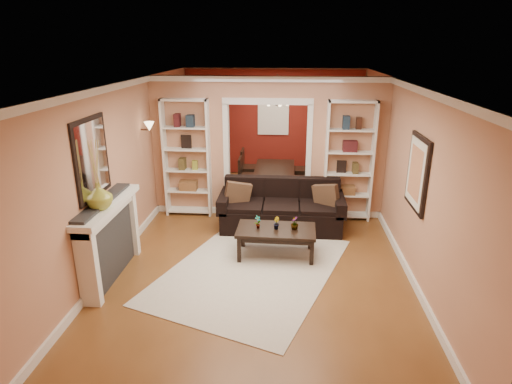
# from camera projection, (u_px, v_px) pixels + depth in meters

# --- Properties ---
(floor) EXTENTS (8.00, 8.00, 0.00)m
(floor) POSITION_uv_depth(u_px,v_px,m) (263.00, 238.00, 7.59)
(floor) COLOR brown
(floor) RESTS_ON ground
(ceiling) EXTENTS (8.00, 8.00, 0.00)m
(ceiling) POSITION_uv_depth(u_px,v_px,m) (264.00, 81.00, 6.70)
(ceiling) COLOR white
(ceiling) RESTS_ON ground
(wall_back) EXTENTS (8.00, 0.00, 8.00)m
(wall_back) POSITION_uv_depth(u_px,v_px,m) (273.00, 123.00, 10.91)
(wall_back) COLOR tan
(wall_back) RESTS_ON ground
(wall_front) EXTENTS (8.00, 0.00, 8.00)m
(wall_front) POSITION_uv_depth(u_px,v_px,m) (232.00, 299.00, 3.38)
(wall_front) COLOR tan
(wall_front) RESTS_ON ground
(wall_left) EXTENTS (0.00, 8.00, 8.00)m
(wall_left) POSITION_uv_depth(u_px,v_px,m) (132.00, 162.00, 7.31)
(wall_left) COLOR tan
(wall_left) RESTS_ON ground
(wall_right) EXTENTS (0.00, 8.00, 8.00)m
(wall_right) POSITION_uv_depth(u_px,v_px,m) (401.00, 167.00, 6.98)
(wall_right) COLOR tan
(wall_right) RESTS_ON ground
(partition_wall) EXTENTS (4.50, 0.15, 2.70)m
(partition_wall) POSITION_uv_depth(u_px,v_px,m) (267.00, 148.00, 8.27)
(partition_wall) COLOR tan
(partition_wall) RESTS_ON floor
(red_back_panel) EXTENTS (4.44, 0.04, 2.64)m
(red_back_panel) POSITION_uv_depth(u_px,v_px,m) (273.00, 124.00, 10.89)
(red_back_panel) COLOR maroon
(red_back_panel) RESTS_ON floor
(dining_window) EXTENTS (0.78, 0.03, 0.98)m
(dining_window) POSITION_uv_depth(u_px,v_px,m) (273.00, 115.00, 10.78)
(dining_window) COLOR #8CA5CC
(dining_window) RESTS_ON wall_back
(area_rug) EXTENTS (3.22, 3.75, 0.01)m
(area_rug) POSITION_uv_depth(u_px,v_px,m) (252.00, 269.00, 6.51)
(area_rug) COLOR beige
(area_rug) RESTS_ON floor
(sofa) EXTENTS (2.27, 0.98, 0.89)m
(sofa) POSITION_uv_depth(u_px,v_px,m) (281.00, 206.00, 7.84)
(sofa) COLOR black
(sofa) RESTS_ON floor
(pillow_left) EXTENTS (0.48, 0.28, 0.46)m
(pillow_left) POSITION_uv_depth(u_px,v_px,m) (237.00, 194.00, 7.81)
(pillow_left) COLOR brown
(pillow_left) RESTS_ON sofa
(pillow_right) EXTENTS (0.46, 0.36, 0.46)m
(pillow_right) POSITION_uv_depth(u_px,v_px,m) (326.00, 196.00, 7.69)
(pillow_right) COLOR brown
(pillow_right) RESTS_ON sofa
(coffee_table) EXTENTS (1.26, 0.71, 0.47)m
(coffee_table) POSITION_uv_depth(u_px,v_px,m) (276.00, 242.00, 6.88)
(coffee_table) COLOR black
(coffee_table) RESTS_ON floor
(plant_left) EXTENTS (0.13, 0.14, 0.21)m
(plant_left) POSITION_uv_depth(u_px,v_px,m) (258.00, 222.00, 6.79)
(plant_left) COLOR #336626
(plant_left) RESTS_ON coffee_table
(plant_center) EXTENTS (0.11, 0.13, 0.20)m
(plant_center) POSITION_uv_depth(u_px,v_px,m) (276.00, 223.00, 6.77)
(plant_center) COLOR #336626
(plant_center) RESTS_ON coffee_table
(plant_right) EXTENTS (0.12, 0.12, 0.22)m
(plant_right) POSITION_uv_depth(u_px,v_px,m) (295.00, 223.00, 6.74)
(plant_right) COLOR #336626
(plant_right) RESTS_ON coffee_table
(bookshelf_left) EXTENTS (0.90, 0.30, 2.30)m
(bookshelf_left) POSITION_uv_depth(u_px,v_px,m) (187.00, 159.00, 8.29)
(bookshelf_left) COLOR white
(bookshelf_left) RESTS_ON floor
(bookshelf_right) EXTENTS (0.90, 0.30, 2.30)m
(bookshelf_right) POSITION_uv_depth(u_px,v_px,m) (349.00, 162.00, 8.06)
(bookshelf_right) COLOR white
(bookshelf_right) RESTS_ON floor
(fireplace) EXTENTS (0.32, 1.70, 1.16)m
(fireplace) POSITION_uv_depth(u_px,v_px,m) (112.00, 241.00, 6.14)
(fireplace) COLOR white
(fireplace) RESTS_ON floor
(vase) EXTENTS (0.42, 0.42, 0.36)m
(vase) POSITION_uv_depth(u_px,v_px,m) (99.00, 196.00, 5.69)
(vase) COLOR olive
(vase) RESTS_ON fireplace
(mirror) EXTENTS (0.03, 0.95, 1.10)m
(mirror) POSITION_uv_depth(u_px,v_px,m) (92.00, 158.00, 5.75)
(mirror) COLOR silver
(mirror) RESTS_ON wall_left
(wall_sconce) EXTENTS (0.18, 0.18, 0.22)m
(wall_sconce) POSITION_uv_depth(u_px,v_px,m) (146.00, 128.00, 7.66)
(wall_sconce) COLOR #FFE0A5
(wall_sconce) RESTS_ON wall_left
(framed_art) EXTENTS (0.04, 0.85, 1.05)m
(framed_art) POSITION_uv_depth(u_px,v_px,m) (417.00, 173.00, 5.97)
(framed_art) COLOR black
(framed_art) RESTS_ON wall_right
(dining_table) EXTENTS (1.62, 0.90, 0.57)m
(dining_table) POSITION_uv_depth(u_px,v_px,m) (276.00, 180.00, 9.86)
(dining_table) COLOR black
(dining_table) RESTS_ON floor
(dining_chair_nw) EXTENTS (0.58, 0.58, 0.90)m
(dining_chair_nw) POSITION_uv_depth(u_px,v_px,m) (251.00, 176.00, 9.57)
(dining_chair_nw) COLOR black
(dining_chair_nw) RESTS_ON floor
(dining_chair_ne) EXTENTS (0.54, 0.54, 0.83)m
(dining_chair_ne) POSITION_uv_depth(u_px,v_px,m) (300.00, 179.00, 9.50)
(dining_chair_ne) COLOR black
(dining_chair_ne) RESTS_ON floor
(dining_chair_sw) EXTENTS (0.49, 0.49, 0.95)m
(dining_chair_sw) POSITION_uv_depth(u_px,v_px,m) (253.00, 168.00, 10.12)
(dining_chair_sw) COLOR black
(dining_chair_sw) RESTS_ON floor
(dining_chair_se) EXTENTS (0.52, 0.52, 0.91)m
(dining_chair_se) POSITION_uv_depth(u_px,v_px,m) (300.00, 170.00, 10.05)
(dining_chair_se) COLOR black
(dining_chair_se) RESTS_ON floor
(chandelier) EXTENTS (0.50, 0.50, 0.30)m
(chandelier) POSITION_uv_depth(u_px,v_px,m) (271.00, 103.00, 9.47)
(chandelier) COLOR #3E251C
(chandelier) RESTS_ON ceiling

